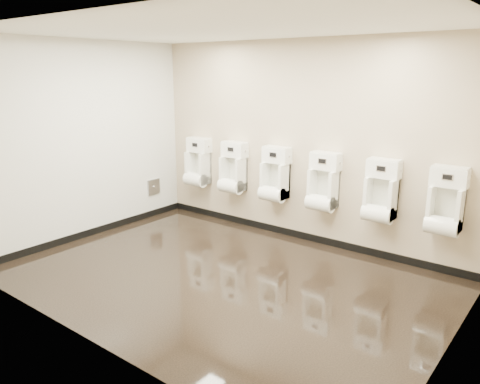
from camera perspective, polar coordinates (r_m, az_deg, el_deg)
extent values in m
cube|color=black|center=(5.62, -2.20, -10.40)|extent=(5.00, 3.50, 0.00)
cube|color=white|center=(5.11, -2.51, 19.36)|extent=(5.00, 3.50, 0.00)
cube|color=tan|center=(6.60, 7.52, 5.98)|extent=(5.00, 0.02, 2.80)
cube|color=tan|center=(4.04, -18.51, -0.10)|extent=(5.00, 0.02, 2.80)
cube|color=tan|center=(7.04, -18.21, 5.91)|extent=(0.02, 3.50, 2.80)
cube|color=tan|center=(4.09, 25.57, -0.62)|extent=(0.02, 3.50, 2.80)
cube|color=white|center=(7.04, -18.19, 5.90)|extent=(0.01, 3.50, 2.80)
cube|color=black|center=(6.92, 7.10, -5.15)|extent=(5.00, 0.02, 0.10)
cube|color=black|center=(7.34, -17.33, -4.56)|extent=(0.02, 3.50, 0.10)
cube|color=#9E9EA3|center=(7.92, -10.48, 0.64)|extent=(0.03, 0.25, 0.25)
cylinder|color=silver|center=(7.91, -10.39, 0.63)|extent=(0.02, 0.04, 0.04)
cube|color=white|center=(7.69, -5.14, 2.96)|extent=(0.36, 0.26, 0.51)
cube|color=silver|center=(7.75, -4.71, 3.35)|extent=(0.27, 0.01, 0.39)
cylinder|color=white|center=(7.68, -5.46, 1.52)|extent=(0.36, 0.22, 0.22)
cube|color=white|center=(7.65, -5.02, 5.69)|extent=(0.40, 0.19, 0.22)
cube|color=black|center=(7.58, -5.55, 5.74)|extent=(0.10, 0.01, 0.06)
cube|color=silver|center=(7.58, -5.53, 5.75)|extent=(0.12, 0.01, 0.08)
cylinder|color=silver|center=(7.52, -3.85, 5.55)|extent=(0.01, 0.03, 0.03)
cube|color=white|center=(7.22, -0.83, 2.25)|extent=(0.36, 0.26, 0.51)
cube|color=silver|center=(7.28, -0.41, 2.67)|extent=(0.27, 0.01, 0.39)
cylinder|color=white|center=(7.21, -1.17, 0.72)|extent=(0.36, 0.22, 0.22)
cube|color=white|center=(7.18, -0.66, 5.16)|extent=(0.40, 0.19, 0.22)
cube|color=black|center=(7.10, -1.17, 5.21)|extent=(0.10, 0.01, 0.06)
cube|color=silver|center=(7.10, -1.16, 5.22)|extent=(0.12, 0.01, 0.08)
cylinder|color=silver|center=(7.05, 0.66, 4.99)|extent=(0.01, 0.03, 0.03)
cube|color=white|center=(6.78, 4.28, 1.39)|extent=(0.36, 0.26, 0.51)
cube|color=silver|center=(6.84, 4.68, 1.85)|extent=(0.27, 0.01, 0.39)
cylinder|color=white|center=(6.77, 3.92, -0.23)|extent=(0.36, 0.22, 0.22)
cube|color=white|center=(6.73, 4.50, 4.49)|extent=(0.40, 0.19, 0.22)
cube|color=black|center=(6.65, 4.02, 4.54)|extent=(0.10, 0.01, 0.06)
cube|color=silver|center=(6.65, 4.04, 4.54)|extent=(0.12, 0.01, 0.08)
cylinder|color=silver|center=(6.63, 6.00, 4.29)|extent=(0.01, 0.03, 0.03)
cube|color=white|center=(6.40, 10.11, 0.40)|extent=(0.36, 0.26, 0.51)
cube|color=silver|center=(6.46, 10.48, 0.89)|extent=(0.27, 0.01, 0.39)
cylinder|color=white|center=(6.38, 9.74, -1.33)|extent=(0.36, 0.22, 0.22)
cube|color=white|center=(6.35, 10.40, 3.68)|extent=(0.40, 0.19, 0.22)
cube|color=black|center=(6.26, 9.98, 3.72)|extent=(0.10, 0.01, 0.06)
cube|color=silver|center=(6.26, 9.99, 3.73)|extent=(0.12, 0.01, 0.08)
cylinder|color=silver|center=(6.26, 12.08, 3.44)|extent=(0.01, 0.03, 0.03)
cube|color=white|center=(6.08, 16.77, -0.73)|extent=(0.36, 0.26, 0.51)
cube|color=silver|center=(6.15, 17.08, -0.21)|extent=(0.27, 0.01, 0.39)
cylinder|color=white|center=(6.07, 16.40, -2.55)|extent=(0.36, 0.22, 0.22)
cube|color=white|center=(6.03, 17.14, 2.70)|extent=(0.40, 0.19, 0.22)
cube|color=black|center=(5.93, 16.80, 2.74)|extent=(0.10, 0.01, 0.06)
cube|color=silver|center=(5.94, 16.81, 2.74)|extent=(0.12, 0.01, 0.08)
cylinder|color=silver|center=(5.96, 18.99, 2.43)|extent=(0.01, 0.03, 0.03)
cube|color=white|center=(5.87, 23.74, -1.91)|extent=(0.36, 0.26, 0.51)
cube|color=silver|center=(5.94, 23.98, -1.35)|extent=(0.27, 0.01, 0.39)
cylinder|color=white|center=(5.85, 23.38, -3.80)|extent=(0.36, 0.22, 0.22)
cube|color=white|center=(5.82, 24.19, 1.64)|extent=(0.40, 0.19, 0.22)
cube|color=black|center=(5.72, 23.96, 1.66)|extent=(0.10, 0.01, 0.06)
cube|color=silver|center=(5.72, 23.97, 1.67)|extent=(0.12, 0.01, 0.08)
cylinder|color=silver|center=(5.77, 26.17, 1.34)|extent=(0.01, 0.03, 0.03)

